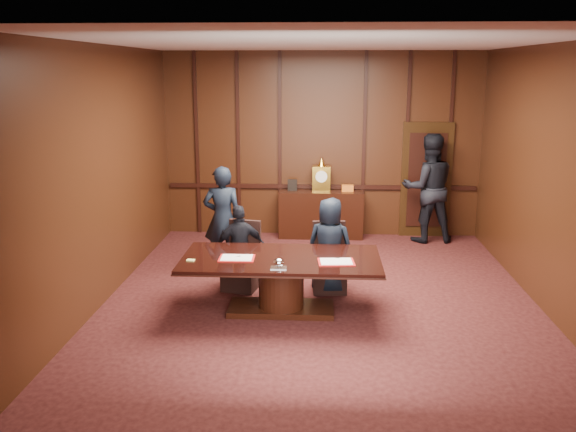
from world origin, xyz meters
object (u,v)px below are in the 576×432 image
Objects in this scene: signatory_right at (330,245)px; witness_right at (428,188)px; sideboard at (321,212)px; witness_left at (223,218)px; signatory_left at (240,248)px; conference_table at (281,275)px.

witness_right reaches higher than signatory_right.
sideboard reaches higher than signatory_right.
signatory_right is at bearing 146.44° from witness_left.
conference_table is at bearing 111.02° from signatory_left.
signatory_left is at bearing 14.40° from signatory_right.
sideboard is 0.79× the size of witness_right.
signatory_right is 1.94m from witness_left.
signatory_right is (0.65, 0.80, 0.19)m from conference_table.
signatory_left is 1.30m from signatory_right.
signatory_right is at bearing 50.80° from witness_right.
signatory_left is 0.63× the size of witness_right.
conference_table is 2.05m from witness_left.
witness_left is (-1.70, 0.93, 0.15)m from signatory_right.
signatory_left reaches higher than conference_table.
sideboard reaches higher than conference_table.
witness_right reaches higher than witness_left.
conference_table is 1.88× the size of signatory_right.
signatory_left is (-1.17, -2.96, 0.15)m from sideboard.
conference_table is 1.05m from signatory_right.
sideboard is 2.06m from witness_right.
witness_left is (-1.05, 1.73, 0.33)m from conference_table.
witness_left is at bearing 121.24° from conference_table.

